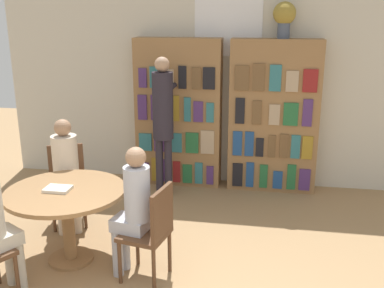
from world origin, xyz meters
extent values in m
cube|color=beige|center=(0.00, 3.85, 1.50)|extent=(6.40, 0.06, 3.00)
cube|color=white|center=(0.00, 3.81, 2.35)|extent=(0.90, 0.01, 1.10)
cube|color=olive|center=(-0.65, 3.66, 1.02)|extent=(1.18, 0.32, 2.05)
cube|color=#4C2D6B|center=(-1.12, 3.49, 0.19)|extent=(0.13, 0.02, 0.26)
cube|color=olive|center=(-0.97, 3.49, 0.23)|extent=(0.09, 0.02, 0.34)
cube|color=#4C2D6B|center=(-0.81, 3.49, 0.22)|extent=(0.12, 0.02, 0.33)
cube|color=maroon|center=(-0.65, 3.49, 0.21)|extent=(0.10, 0.02, 0.31)
cube|color=#236638|center=(-0.50, 3.49, 0.19)|extent=(0.13, 0.02, 0.27)
cube|color=#2D707A|center=(-0.34, 3.49, 0.21)|extent=(0.11, 0.02, 0.31)
cube|color=#4C2D6B|center=(-0.18, 3.49, 0.19)|extent=(0.10, 0.02, 0.27)
cube|color=#2D707A|center=(-1.09, 3.49, 0.63)|extent=(0.18, 0.02, 0.25)
cube|color=#4C2D6B|center=(-0.87, 3.49, 0.68)|extent=(0.19, 0.02, 0.35)
cube|color=#2D707A|center=(-0.65, 3.49, 0.64)|extent=(0.16, 0.02, 0.27)
cube|color=#236638|center=(-0.43, 3.49, 0.65)|extent=(0.18, 0.02, 0.29)
cube|color=tan|center=(-0.22, 3.49, 0.67)|extent=(0.19, 0.02, 0.33)
cube|color=#4C2D6B|center=(-1.12, 3.49, 1.12)|extent=(0.13, 0.02, 0.34)
cube|color=#4C2D6B|center=(-0.95, 3.49, 1.12)|extent=(0.09, 0.02, 0.35)
cube|color=olive|center=(-0.80, 3.49, 1.07)|extent=(0.13, 0.02, 0.25)
cube|color=olive|center=(-0.66, 3.49, 1.12)|extent=(0.10, 0.02, 0.35)
cube|color=#2D707A|center=(-0.49, 3.49, 1.11)|extent=(0.09, 0.02, 0.33)
cube|color=#4C2D6B|center=(-0.35, 3.49, 1.09)|extent=(0.13, 0.02, 0.28)
cube|color=#2D707A|center=(-0.19, 3.49, 1.08)|extent=(0.10, 0.02, 0.27)
cube|color=#4C2D6B|center=(-1.10, 3.49, 1.52)|extent=(0.11, 0.02, 0.26)
cube|color=#2D707A|center=(-0.93, 3.49, 1.54)|extent=(0.16, 0.02, 0.28)
cube|color=tan|center=(-0.74, 3.49, 1.52)|extent=(0.13, 0.02, 0.25)
cube|color=black|center=(-0.56, 3.49, 1.54)|extent=(0.11, 0.02, 0.30)
cube|color=brown|center=(-0.37, 3.49, 1.54)|extent=(0.12, 0.02, 0.29)
cube|color=black|center=(-0.21, 3.49, 1.54)|extent=(0.16, 0.02, 0.29)
cube|color=olive|center=(0.65, 3.66, 1.02)|extent=(1.18, 0.32, 2.05)
cube|color=black|center=(0.20, 3.49, 0.22)|extent=(0.14, 0.02, 0.33)
cube|color=navy|center=(0.37, 3.49, 0.24)|extent=(0.10, 0.02, 0.35)
cube|color=#236638|center=(0.56, 3.49, 0.22)|extent=(0.11, 0.02, 0.33)
cube|color=navy|center=(0.75, 3.49, 0.18)|extent=(0.12, 0.02, 0.25)
cube|color=#236638|center=(0.93, 3.49, 0.24)|extent=(0.11, 0.02, 0.35)
cube|color=#4C2D6B|center=(1.10, 3.49, 0.21)|extent=(0.15, 0.02, 0.30)
cube|color=navy|center=(0.19, 3.49, 0.67)|extent=(0.12, 0.02, 0.34)
cube|color=navy|center=(0.35, 3.49, 0.67)|extent=(0.12, 0.02, 0.34)
cube|color=black|center=(0.49, 3.49, 0.63)|extent=(0.10, 0.02, 0.26)
cube|color=brown|center=(0.65, 3.49, 0.66)|extent=(0.10, 0.02, 0.30)
cube|color=brown|center=(0.81, 3.49, 0.67)|extent=(0.11, 0.02, 0.33)
cube|color=#2D707A|center=(0.96, 3.49, 0.66)|extent=(0.12, 0.02, 0.32)
cube|color=olive|center=(1.11, 3.49, 0.66)|extent=(0.14, 0.02, 0.31)
cube|color=black|center=(0.21, 3.49, 1.12)|extent=(0.12, 0.02, 0.34)
cube|color=brown|center=(0.43, 3.49, 1.11)|extent=(0.12, 0.02, 0.31)
cube|color=tan|center=(0.66, 3.49, 1.09)|extent=(0.14, 0.02, 0.27)
cube|color=#236638|center=(0.87, 3.49, 1.10)|extent=(0.19, 0.02, 0.30)
cube|color=#4C2D6B|center=(1.08, 3.49, 1.13)|extent=(0.12, 0.02, 0.35)
cube|color=brown|center=(0.22, 3.49, 1.56)|extent=(0.18, 0.02, 0.32)
cube|color=brown|center=(0.44, 3.49, 1.57)|extent=(0.16, 0.02, 0.35)
cube|color=#2D707A|center=(0.65, 3.49, 1.56)|extent=(0.15, 0.02, 0.34)
cube|color=tan|center=(0.86, 3.49, 1.53)|extent=(0.16, 0.02, 0.27)
cube|color=maroon|center=(1.08, 3.49, 1.54)|extent=(0.18, 0.02, 0.29)
cylinder|color=#475166|center=(0.72, 3.66, 2.14)|extent=(0.16, 0.16, 0.20)
sphere|color=olive|center=(0.72, 3.66, 2.36)|extent=(0.29, 0.29, 0.29)
cylinder|color=olive|center=(-1.29, 1.38, 0.01)|extent=(0.44, 0.44, 0.03)
cylinder|color=olive|center=(-1.29, 1.38, 0.37)|extent=(0.12, 0.12, 0.68)
cylinder|color=olive|center=(-1.29, 1.38, 0.73)|extent=(1.14, 1.14, 0.04)
cylinder|color=brown|center=(-1.47, 0.72, 0.21)|extent=(0.04, 0.04, 0.42)
cube|color=brown|center=(-1.64, 2.13, 0.44)|extent=(0.53, 0.53, 0.04)
cube|color=brown|center=(-1.72, 2.30, 0.68)|extent=(0.38, 0.20, 0.45)
cylinder|color=brown|center=(-1.41, 2.05, 0.21)|extent=(0.04, 0.04, 0.42)
cylinder|color=brown|center=(-1.72, 1.91, 0.21)|extent=(0.04, 0.04, 0.42)
cylinder|color=brown|center=(-1.56, 2.36, 0.21)|extent=(0.04, 0.04, 0.42)
cylinder|color=brown|center=(-1.87, 2.22, 0.21)|extent=(0.04, 0.04, 0.42)
cube|color=brown|center=(-0.48, 1.21, 0.44)|extent=(0.47, 0.47, 0.04)
cube|color=brown|center=(-0.30, 1.18, 0.68)|extent=(0.11, 0.40, 0.45)
cylinder|color=brown|center=(-0.68, 1.08, 0.21)|extent=(0.04, 0.04, 0.42)
cylinder|color=brown|center=(-0.61, 1.41, 0.21)|extent=(0.04, 0.04, 0.42)
cylinder|color=brown|center=(-0.35, 1.01, 0.21)|extent=(0.04, 0.04, 0.42)
cylinder|color=brown|center=(-0.28, 1.35, 0.21)|extent=(0.04, 0.04, 0.42)
cube|color=beige|center=(-1.58, 2.01, 0.52)|extent=(0.39, 0.41, 0.12)
cylinder|color=beige|center=(-1.62, 2.08, 0.83)|extent=(0.28, 0.28, 0.50)
sphere|color=#A37A5B|center=(-1.62, 2.08, 1.17)|extent=(0.18, 0.18, 0.18)
cylinder|color=beige|center=(-1.47, 1.94, 0.23)|extent=(0.10, 0.10, 0.46)
cylinder|color=beige|center=(-1.61, 1.87, 0.23)|extent=(0.10, 0.10, 0.46)
cube|color=#B2B7C6|center=(-0.62, 1.24, 0.52)|extent=(0.36, 0.29, 0.12)
cylinder|color=#B2B7C6|center=(-0.54, 1.23, 0.83)|extent=(0.24, 0.24, 0.50)
sphere|color=#A37A5B|center=(-0.54, 1.23, 1.17)|extent=(0.18, 0.18, 0.18)
cylinder|color=#B2B7C6|center=(-0.74, 1.20, 0.23)|extent=(0.10, 0.10, 0.46)
cylinder|color=#B2B7C6|center=(-0.71, 1.33, 0.23)|extent=(0.10, 0.10, 0.46)
cylinder|color=beige|center=(-1.64, 0.91, 0.23)|extent=(0.10, 0.10, 0.46)
cylinder|color=beige|center=(-1.51, 0.83, 0.23)|extent=(0.10, 0.10, 0.46)
cylinder|color=#28232D|center=(-0.81, 3.15, 0.40)|extent=(0.10, 0.10, 0.79)
cylinder|color=#28232D|center=(-0.69, 3.15, 0.40)|extent=(0.10, 0.10, 0.79)
cylinder|color=#28232D|center=(-0.75, 3.15, 1.22)|extent=(0.27, 0.27, 0.86)
sphere|color=tan|center=(-0.75, 3.15, 1.75)|extent=(0.19, 0.19, 0.19)
cylinder|color=#28232D|center=(-0.67, 3.40, 1.44)|extent=(0.07, 0.30, 0.07)
cube|color=silver|center=(-1.35, 1.35, 0.77)|extent=(0.24, 0.18, 0.03)
camera|label=1|loc=(0.57, -2.33, 2.38)|focal=42.00mm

